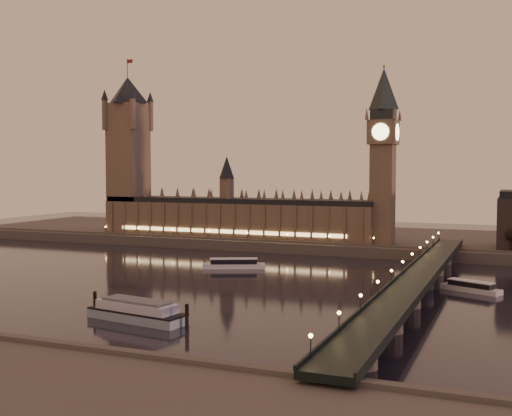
{
  "coord_description": "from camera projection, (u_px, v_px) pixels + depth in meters",
  "views": [
    {
      "loc": [
        127.26,
        -252.15,
        50.4
      ],
      "look_at": [
        9.53,
        35.0,
        31.0
      ],
      "focal_mm": 45.0,
      "sensor_mm": 36.0,
      "label": 1
    }
  ],
  "objects": [
    {
      "name": "palace_of_westminster",
      "position": [
        235.0,
        213.0,
        409.74
      ],
      "size": [
        180.0,
        26.62,
        52.0
      ],
      "color": "brown",
      "rests_on": "ground"
    },
    {
      "name": "cruise_boat_b",
      "position": [
        471.0,
        287.0,
        261.12
      ],
      "size": [
        24.97,
        15.97,
        4.55
      ],
      "rotation": [
        0.0,
        0.0,
        -0.43
      ],
      "color": "silver",
      "rests_on": "ground"
    },
    {
      "name": "victoria_tower",
      "position": [
        128.0,
        145.0,
        437.24
      ],
      "size": [
        31.68,
        31.68,
        118.0
      ],
      "color": "brown",
      "rests_on": "ground"
    },
    {
      "name": "westminster_bridge",
      "position": [
        417.0,
        284.0,
        249.14
      ],
      "size": [
        13.2,
        260.0,
        15.3
      ],
      "color": "black",
      "rests_on": "ground"
    },
    {
      "name": "moored_barge",
      "position": [
        137.0,
        311.0,
        211.42
      ],
      "size": [
        40.8,
        15.51,
        7.57
      ],
      "rotation": [
        0.0,
        0.0,
        -0.16
      ],
      "color": "#859CA9",
      "rests_on": "ground"
    },
    {
      "name": "far_embankment",
      "position": [
        359.0,
        240.0,
        425.0
      ],
      "size": [
        560.0,
        130.0,
        6.0
      ],
      "primitive_type": "cube",
      "color": "#423D35",
      "rests_on": "ground"
    },
    {
      "name": "big_ben",
      "position": [
        383.0,
        145.0,
        371.47
      ],
      "size": [
        17.68,
        17.68,
        104.0
      ],
      "color": "brown",
      "rests_on": "ground"
    },
    {
      "name": "ground",
      "position": [
        206.0,
        282.0,
        284.17
      ],
      "size": [
        700.0,
        700.0,
        0.0
      ],
      "primitive_type": "plane",
      "color": "black",
      "rests_on": "ground"
    },
    {
      "name": "cruise_boat_a",
      "position": [
        234.0,
        264.0,
        322.43
      ],
      "size": [
        31.45,
        18.98,
        5.02
      ],
      "rotation": [
        0.0,
        0.0,
        0.42
      ],
      "color": "silver",
      "rests_on": "ground"
    }
  ]
}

